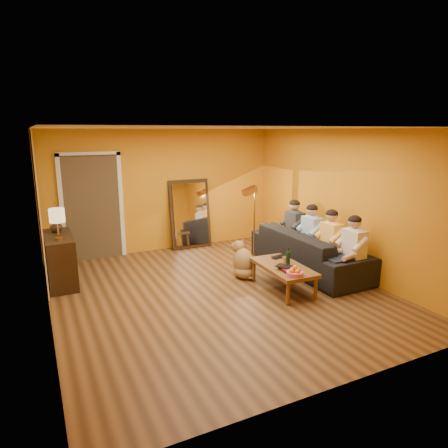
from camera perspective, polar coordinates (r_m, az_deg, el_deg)
name	(u,v)px	position (r m, az deg, el deg)	size (l,w,h in m)	color
room_shell	(208,210)	(6.51, -2.27, 2.02)	(5.00, 5.50, 2.60)	brown
white_accent	(39,208)	(7.34, -24.96, 2.07)	(0.02, 1.90, 2.58)	white
doorway_recess	(92,207)	(8.51, -18.39, 2.31)	(1.06, 0.30, 2.10)	#3F2D19
door_jamb_left	(62,211)	(8.34, -22.14, 1.79)	(0.08, 0.06, 2.20)	white
door_jamb_right	(121,206)	(8.49, -14.47, 2.54)	(0.08, 0.06, 2.20)	white
door_header	(88,154)	(8.27, -18.82, 9.46)	(1.22, 0.06, 0.08)	white
mirror_frame	(190,214)	(8.87, -4.87, 1.46)	(0.92, 0.06, 1.52)	black
mirror_glass	(191,214)	(8.84, -4.78, 1.41)	(0.78, 0.02, 1.36)	white
sideboard	(60,259)	(7.36, -22.35, -4.71)	(0.44, 1.18, 0.85)	black
table_lamp	(58,224)	(6.89, -22.66, -0.03)	(0.24, 0.24, 0.51)	beige
sofa	(309,250)	(7.66, 12.00, -3.69)	(1.00, 2.56, 0.75)	black
coffee_table	(283,278)	(6.67, 8.42, -7.60)	(0.62, 1.22, 0.42)	brown
floor_lamp	(254,222)	(8.24, 4.35, 0.26)	(0.30, 0.24, 1.44)	#B78435
dog	(243,259)	(7.13, 2.75, -5.00)	(0.37, 0.57, 0.67)	olive
person_far_left	(353,252)	(6.95, 17.99, -3.76)	(0.70, 0.44, 1.22)	silver
person_mid_left	(331,243)	(7.34, 15.04, -2.68)	(0.70, 0.44, 1.22)	#FEC454
person_mid_right	(311,236)	(7.75, 12.39, -1.70)	(0.70, 0.44, 1.22)	#99B8EC
person_far_right	(294,230)	(8.17, 10.01, -0.81)	(0.70, 0.44, 1.22)	#2D2D31
fruit_bowl	(295,270)	(6.17, 10.10, -6.53)	(0.26, 0.26, 0.16)	#DD4E7E
wine_bottle	(288,257)	(6.54, 9.14, -4.66)	(0.07, 0.07, 0.31)	black
tumbler	(285,260)	(6.74, 8.76, -5.05)	(0.10, 0.10, 0.10)	#B27F3F
laptop	(281,257)	(6.96, 8.09, -4.74)	(0.30, 0.19, 0.02)	black
book_lower	(281,270)	(6.34, 8.15, -6.56)	(0.19, 0.25, 0.02)	black
book_mid	(281,269)	(6.35, 8.19, -6.33)	(0.20, 0.27, 0.02)	#B31714
book_upper	(282,268)	(6.32, 8.22, -6.21)	(0.18, 0.24, 0.02)	black
vase	(56,226)	(7.46, -22.85, -0.26)	(0.20, 0.20, 0.21)	black
flowers	(55,212)	(7.42, -23.01, 1.53)	(0.17, 0.17, 0.45)	#B31714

